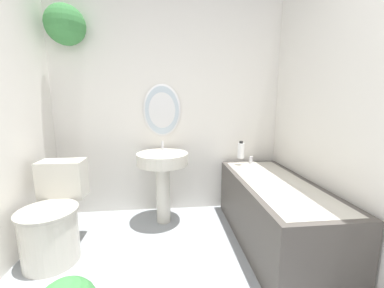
{
  "coord_description": "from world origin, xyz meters",
  "views": [
    {
      "loc": [
        -0.02,
        -0.24,
        1.25
      ],
      "look_at": [
        0.16,
        1.49,
        0.94
      ],
      "focal_mm": 22.0,
      "sensor_mm": 36.0,
      "label": 1
    }
  ],
  "objects_px": {
    "toilet": "(54,219)",
    "shampoo_bottle": "(241,150)",
    "pedestal_sink": "(163,169)",
    "bathtub": "(274,211)"
  },
  "relations": [
    {
      "from": "toilet",
      "to": "shampoo_bottle",
      "type": "xyz_separation_m",
      "value": [
        1.72,
        0.57,
        0.42
      ]
    },
    {
      "from": "pedestal_sink",
      "to": "shampoo_bottle",
      "type": "height_order",
      "value": "pedestal_sink"
    },
    {
      "from": "toilet",
      "to": "pedestal_sink",
      "type": "distance_m",
      "value": 1.03
    },
    {
      "from": "toilet",
      "to": "bathtub",
      "type": "height_order",
      "value": "toilet"
    },
    {
      "from": "toilet",
      "to": "pedestal_sink",
      "type": "bearing_deg",
      "value": 28.39
    },
    {
      "from": "bathtub",
      "to": "shampoo_bottle",
      "type": "bearing_deg",
      "value": 103.45
    },
    {
      "from": "pedestal_sink",
      "to": "bathtub",
      "type": "height_order",
      "value": "pedestal_sink"
    },
    {
      "from": "shampoo_bottle",
      "to": "toilet",
      "type": "bearing_deg",
      "value": -161.68
    },
    {
      "from": "toilet",
      "to": "pedestal_sink",
      "type": "relative_size",
      "value": 0.89
    },
    {
      "from": "pedestal_sink",
      "to": "bathtub",
      "type": "distance_m",
      "value": 1.13
    }
  ]
}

